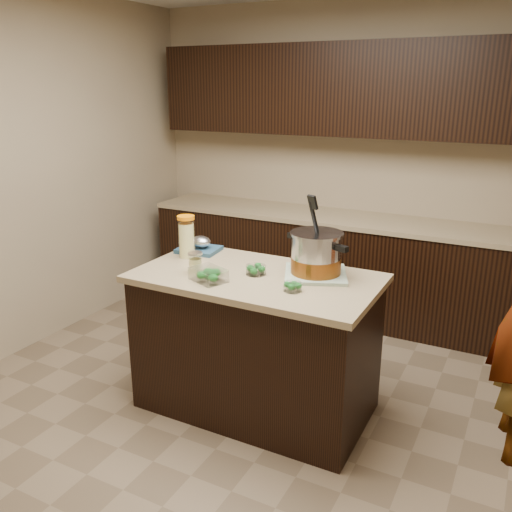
{
  "coord_description": "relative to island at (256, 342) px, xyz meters",
  "views": [
    {
      "loc": [
        1.42,
        -2.71,
        1.99
      ],
      "look_at": [
        0.0,
        0.0,
        1.02
      ],
      "focal_mm": 38.0,
      "sensor_mm": 36.0,
      "label": 1
    }
  ],
  "objects": [
    {
      "name": "dish_towel",
      "position": [
        0.32,
        0.16,
        0.46
      ],
      "size": [
        0.47,
        0.47,
        0.02
      ],
      "primitive_type": "cube",
      "rotation": [
        0.0,
        0.0,
        0.4
      ],
      "color": "#57825F",
      "rests_on": "island"
    },
    {
      "name": "ground_plane",
      "position": [
        0.0,
        0.0,
        -0.45
      ],
      "size": [
        4.0,
        4.0,
        0.0
      ],
      "primitive_type": "plane",
      "color": "brown",
      "rests_on": "ground"
    },
    {
      "name": "back_cabinets",
      "position": [
        0.0,
        1.74,
        0.49
      ],
      "size": [
        3.6,
        0.63,
        2.33
      ],
      "color": "black",
      "rests_on": "ground"
    },
    {
      "name": "blue_tray",
      "position": [
        -0.56,
        0.25,
        0.48
      ],
      "size": [
        0.3,
        0.25,
        0.1
      ],
      "rotation": [
        0.0,
        0.0,
        0.11
      ],
      "color": "navy",
      "rests_on": "island"
    },
    {
      "name": "mason_jar",
      "position": [
        -0.33,
        -0.15,
        0.51
      ],
      "size": [
        0.1,
        0.1,
        0.14
      ],
      "rotation": [
        0.0,
        0.0,
        0.14
      ],
      "color": "#DED987",
      "rests_on": "island"
    },
    {
      "name": "room_shell",
      "position": [
        0.0,
        0.0,
        1.26
      ],
      "size": [
        4.04,
        4.04,
        2.72
      ],
      "color": "tan",
      "rests_on": "ground"
    },
    {
      "name": "island",
      "position": [
        0.0,
        0.0,
        0.0
      ],
      "size": [
        1.46,
        0.81,
        0.9
      ],
      "color": "black",
      "rests_on": "ground"
    },
    {
      "name": "broccoli_tub_right",
      "position": [
        0.3,
        -0.14,
        0.47
      ],
      "size": [
        0.12,
        0.12,
        0.05
      ],
      "rotation": [
        0.0,
        0.0,
        -0.13
      ],
      "color": "silver",
      "rests_on": "island"
    },
    {
      "name": "lemonade_pitcher",
      "position": [
        -0.57,
        0.11,
        0.58
      ],
      "size": [
        0.13,
        0.13,
        0.28
      ],
      "rotation": [
        0.0,
        0.0,
        -0.19
      ],
      "color": "#DED987",
      "rests_on": "island"
    },
    {
      "name": "broccoli_tub_rect",
      "position": [
        -0.2,
        -0.21,
        0.48
      ],
      "size": [
        0.25,
        0.22,
        0.07
      ],
      "rotation": [
        0.0,
        0.0,
        -0.39
      ],
      "color": "silver",
      "rests_on": "island"
    },
    {
      "name": "stock_pot",
      "position": [
        0.32,
        0.16,
        0.57
      ],
      "size": [
        0.43,
        0.4,
        0.45
      ],
      "rotation": [
        0.0,
        0.0,
        -0.33
      ],
      "color": "#B7B7BC",
      "rests_on": "dish_towel"
    },
    {
      "name": "broccoli_tub_left",
      "position": [
        -0.01,
        0.01,
        0.47
      ],
      "size": [
        0.14,
        0.14,
        0.06
      ],
      "rotation": [
        0.0,
        0.0,
        -0.17
      ],
      "color": "silver",
      "rests_on": "island"
    }
  ]
}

